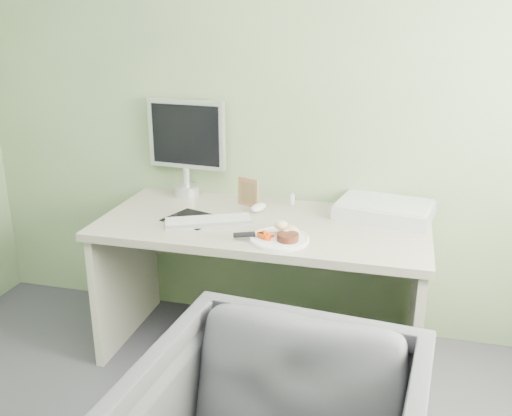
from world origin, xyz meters
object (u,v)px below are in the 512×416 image
(plate, at_px, (279,239))
(scanner, at_px, (384,211))
(monitor, at_px, (186,142))
(desk, at_px, (263,256))

(plate, relative_size, scanner, 0.59)
(plate, distance_m, monitor, 0.88)
(scanner, xyz_separation_m, monitor, (-1.08, 0.10, 0.26))
(scanner, relative_size, monitor, 0.86)
(desk, distance_m, plate, 0.32)
(plate, bearing_deg, desk, 121.21)
(plate, distance_m, scanner, 0.62)
(desk, xyz_separation_m, scanner, (0.57, 0.21, 0.22))
(scanner, bearing_deg, plate, -125.01)
(desk, distance_m, monitor, 0.77)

